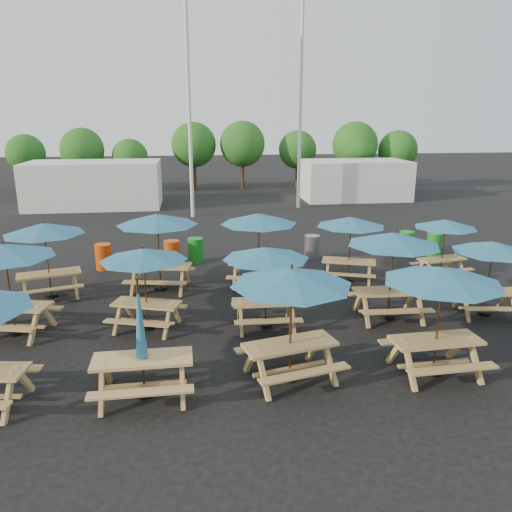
{
  "coord_description": "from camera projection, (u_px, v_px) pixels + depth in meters",
  "views": [
    {
      "loc": [
        -1.99,
        -14.01,
        5.5
      ],
      "look_at": [
        0.0,
        1.5,
        1.1
      ],
      "focal_mm": 35.0,
      "sensor_mm": 36.0,
      "label": 1
    }
  ],
  "objects": [
    {
      "name": "picnic_unit_6",
      "position": [
        291.0,
        282.0,
        10.24
      ],
      "size": [
        3.09,
        3.09,
        2.52
      ],
      "rotation": [
        0.0,
        0.0,
        0.24
      ],
      "color": "#B48350",
      "rests_on": "ground"
    },
    {
      "name": "waste_bin_3",
      "position": [
        312.0,
        247.0,
        19.77
      ],
      "size": [
        0.6,
        0.6,
        0.96
      ],
      "primitive_type": "cylinder",
      "color": "gray",
      "rests_on": "ground"
    },
    {
      "name": "event_tent_0",
      "position": [
        94.0,
        184.0,
        30.94
      ],
      "size": [
        8.0,
        4.0,
        2.8
      ],
      "primitive_type": "cube",
      "color": "silver",
      "rests_on": "ground"
    },
    {
      "name": "picnic_unit_8",
      "position": [
        259.0,
        222.0,
        16.19
      ],
      "size": [
        3.03,
        3.03,
        2.49
      ],
      "rotation": [
        0.0,
        0.0,
        -0.24
      ],
      "color": "#B48350",
      "rests_on": "ground"
    },
    {
      "name": "tree_3",
      "position": [
        194.0,
        145.0,
        37.57
      ],
      "size": [
        3.36,
        3.36,
        5.09
      ],
      "color": "#382314",
      "rests_on": "ground"
    },
    {
      "name": "tree_0",
      "position": [
        26.0,
        154.0,
        36.72
      ],
      "size": [
        2.8,
        2.8,
        4.24
      ],
      "color": "#382314",
      "rests_on": "ground"
    },
    {
      "name": "tree_2",
      "position": [
        130.0,
        157.0,
        36.2
      ],
      "size": [
        2.59,
        2.59,
        3.93
      ],
      "color": "#382314",
      "rests_on": "ground"
    },
    {
      "name": "waste_bin_2",
      "position": [
        196.0,
        250.0,
        19.33
      ],
      "size": [
        0.6,
        0.6,
        0.96
      ],
      "primitive_type": "cylinder",
      "color": "#188521",
      "rests_on": "ground"
    },
    {
      "name": "waste_bin_1",
      "position": [
        172.0,
        253.0,
        18.93
      ],
      "size": [
        0.6,
        0.6,
        0.96
      ],
      "primitive_type": "cylinder",
      "color": "#CC410C",
      "rests_on": "ground"
    },
    {
      "name": "picnic_unit_2",
      "position": [
        44.0,
        232.0,
        15.16
      ],
      "size": [
        3.01,
        3.01,
        2.4
      ],
      "rotation": [
        0.0,
        0.0,
        0.29
      ],
      "color": "#B48350",
      "rests_on": "ground"
    },
    {
      "name": "tree_4",
      "position": [
        242.0,
        144.0,
        37.57
      ],
      "size": [
        3.41,
        3.41,
        5.17
      ],
      "color": "#382314",
      "rests_on": "ground"
    },
    {
      "name": "picnic_unit_3",
      "position": [
        142.0,
        349.0,
        9.9
      ],
      "size": [
        2.02,
        1.77,
        2.54
      ],
      "rotation": [
        0.0,
        0.0,
        0.02
      ],
      "color": "#B48350",
      "rests_on": "ground"
    },
    {
      "name": "tree_6",
      "position": [
        355.0,
        145.0,
        37.3
      ],
      "size": [
        3.38,
        3.38,
        5.13
      ],
      "color": "#382314",
      "rests_on": "ground"
    },
    {
      "name": "picnic_unit_4",
      "position": [
        144.0,
        258.0,
        12.84
      ],
      "size": [
        2.87,
        2.87,
        2.25
      ],
      "rotation": [
        0.0,
        0.0,
        -0.32
      ],
      "color": "#B48350",
      "rests_on": "ground"
    },
    {
      "name": "waste_bin_5",
      "position": [
        434.0,
        245.0,
        20.19
      ],
      "size": [
        0.6,
        0.6,
        0.96
      ],
      "primitive_type": "cylinder",
      "color": "#188521",
      "rests_on": "ground"
    },
    {
      "name": "picnic_unit_11",
      "position": [
        351.0,
        225.0,
        16.65
      ],
      "size": [
        2.93,
        2.93,
        2.29
      ],
      "rotation": [
        0.0,
        0.0,
        -0.33
      ],
      "color": "#B48350",
      "rests_on": "ground"
    },
    {
      "name": "picnic_unit_1",
      "position": [
        5.0,
        255.0,
        12.46
      ],
      "size": [
        2.98,
        2.98,
        2.46
      ],
      "rotation": [
        0.0,
        0.0,
        -0.23
      ],
      "color": "#B48350",
      "rests_on": "ground"
    },
    {
      "name": "picnic_unit_9",
      "position": [
        443.0,
        280.0,
        10.47
      ],
      "size": [
        2.63,
        2.63,
        2.49
      ],
      "rotation": [
        0.0,
        0.0,
        0.05
      ],
      "color": "#B48350",
      "rests_on": "ground"
    },
    {
      "name": "tree_5",
      "position": [
        297.0,
        150.0,
        38.63
      ],
      "size": [
        2.94,
        2.94,
        4.45
      ],
      "color": "#382314",
      "rests_on": "ground"
    },
    {
      "name": "picnic_unit_5",
      "position": [
        157.0,
        223.0,
        15.75
      ],
      "size": [
        3.01,
        3.01,
        2.56
      ],
      "rotation": [
        0.0,
        0.0,
        -0.18
      ],
      "color": "#B48350",
      "rests_on": "ground"
    },
    {
      "name": "tree_7",
      "position": [
        398.0,
        150.0,
        37.86
      ],
      "size": [
        2.95,
        2.95,
        4.48
      ],
      "color": "#382314",
      "rests_on": "ground"
    },
    {
      "name": "picnic_unit_13",
      "position": [
        493.0,
        250.0,
        13.79
      ],
      "size": [
        2.5,
        2.5,
        2.19
      ],
      "rotation": [
        0.0,
        0.0,
        -0.14
      ],
      "color": "#B48350",
      "rests_on": "ground"
    },
    {
      "name": "tree_1",
      "position": [
        82.0,
        150.0,
        35.88
      ],
      "size": [
        3.11,
        3.11,
        4.72
      ],
      "color": "#382314",
      "rests_on": "ground"
    },
    {
      "name": "picnic_unit_10",
      "position": [
        394.0,
        243.0,
        13.48
      ],
      "size": [
        2.62,
        2.62,
        2.5
      ],
      "rotation": [
        0.0,
        0.0,
        -0.04
      ],
      "color": "#B48350",
      "rests_on": "ground"
    },
    {
      "name": "waste_bin_0",
      "position": [
        104.0,
        257.0,
        18.44
      ],
      "size": [
        0.6,
        0.6,
        0.96
      ],
      "primitive_type": "cylinder",
      "color": "#CC410C",
      "rests_on": "ground"
    },
    {
      "name": "picnic_unit_14",
      "position": [
        445.0,
        226.0,
        17.12
      ],
      "size": [
        2.5,
        2.5,
        2.11
      ],
      "rotation": [
        0.0,
        0.0,
        0.2
      ],
      "color": "#B48350",
      "rests_on": "ground"
    },
    {
      "name": "picnic_unit_7",
      "position": [
        266.0,
        257.0,
        12.94
      ],
      "size": [
        2.33,
        2.33,
        2.26
      ],
      "rotation": [
        0.0,
        0.0,
        -0.02
      ],
      "color": "#B48350",
      "rests_on": "ground"
    },
    {
      "name": "mast_0",
      "position": [
        189.0,
        106.0,
        26.61
      ],
      "size": [
        0.2,
        0.2,
        12.0
      ],
      "primitive_type": "cylinder",
      "color": "silver",
      "rests_on": "ground"
    },
    {
      "name": "mast_1",
      "position": [
        300.0,
        107.0,
        29.31
      ],
      "size": [
        0.2,
        0.2,
        12.0
      ],
      "primitive_type": "cylinder",
      "color": "silver",
      "rests_on": "ground"
    },
    {
      "name": "ground",
      "position": [
        262.0,
        304.0,
        15.11
      ],
      "size": [
        120.0,
        120.0,
        0.0
      ],
      "primitive_type": "plane",
      "color": "black",
      "rests_on": "ground"
    },
    {
      "name": "waste_bin_4",
      "position": [
        406.0,
        243.0,
        20.45
      ],
      "size": [
        0.6,
        0.6,
        0.96
      ],
      "primitive_type": "cylinder",
      "color": "#188521",
      "rests_on": "ground"
    },
    {
      "name": "event_tent_1",
      "position": [
        354.0,
        180.0,
        34.0
      ],
      "size": [
        7.0,
        4.0,
        2.6
      ],
      "primitive_type": "cube",
      "color": "silver",
      "rests_on": "ground"
    }
  ]
}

